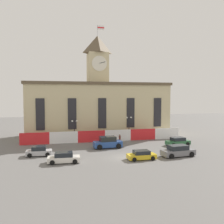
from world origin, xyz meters
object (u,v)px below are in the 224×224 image
(car_blue_van, at_px, (108,143))
(car_silver_hatch, at_px, (39,151))
(car_green_wagon, at_px, (178,142))
(car_yellow_coupe, at_px, (141,155))
(street_lamp_far_left, at_px, (75,126))
(car_white_taxi, at_px, (64,158))
(car_gray_pickup, at_px, (178,151))
(pedestrian, at_px, (120,138))
(street_lamp_far_right, at_px, (129,123))

(car_blue_van, height_order, car_silver_hatch, car_blue_van)
(car_green_wagon, distance_m, car_yellow_coupe, 13.23)
(car_green_wagon, bearing_deg, street_lamp_far_left, -28.77)
(car_green_wagon, bearing_deg, car_white_taxi, 12.51)
(street_lamp_far_left, distance_m, car_silver_hatch, 12.28)
(car_white_taxi, bearing_deg, car_silver_hatch, 128.90)
(car_green_wagon, xyz_separation_m, car_white_taxi, (-21.71, -7.31, -0.02))
(car_white_taxi, distance_m, car_yellow_coupe, 11.34)
(car_gray_pickup, bearing_deg, street_lamp_far_left, 127.65)
(pedestrian, bearing_deg, car_yellow_coupe, -25.14)
(street_lamp_far_left, height_order, car_gray_pickup, street_lamp_far_left)
(car_white_taxi, relative_size, car_yellow_coupe, 1.10)
(street_lamp_far_left, height_order, car_white_taxi, street_lamp_far_left)
(street_lamp_far_right, relative_size, car_white_taxi, 1.08)
(car_silver_hatch, bearing_deg, street_lamp_far_right, -147.99)
(car_green_wagon, distance_m, car_white_taxi, 22.91)
(car_yellow_coupe, bearing_deg, street_lamp_far_left, 117.33)
(car_green_wagon, relative_size, car_yellow_coupe, 1.13)
(car_green_wagon, xyz_separation_m, car_silver_hatch, (-25.28, -2.24, -0.03))
(street_lamp_far_left, bearing_deg, car_yellow_coupe, -62.42)
(car_green_wagon, bearing_deg, car_yellow_coupe, 32.02)
(car_gray_pickup, bearing_deg, car_white_taxi, 173.18)
(car_green_wagon, xyz_separation_m, pedestrian, (-10.12, 4.84, 0.23))
(car_gray_pickup, relative_size, pedestrian, 3.14)
(street_lamp_far_right, height_order, car_silver_hatch, street_lamp_far_right)
(car_blue_van, xyz_separation_m, car_white_taxi, (-8.21, -8.17, -0.27))
(street_lamp_far_left, bearing_deg, pedestrian, -19.15)
(car_green_wagon, height_order, car_white_taxi, car_green_wagon)
(car_silver_hatch, bearing_deg, car_white_taxi, 127.85)
(street_lamp_far_left, xyz_separation_m, street_lamp_far_right, (11.52, 0.00, 0.31))
(car_blue_van, bearing_deg, street_lamp_far_right, -134.28)
(street_lamp_far_right, relative_size, car_blue_van, 0.96)
(car_silver_hatch, xyz_separation_m, pedestrian, (15.15, 7.08, 0.26))
(car_blue_van, xyz_separation_m, pedestrian, (3.38, 3.98, -0.01))
(street_lamp_far_left, distance_m, street_lamp_far_right, 11.53)
(car_yellow_coupe, relative_size, pedestrian, 2.42)
(car_blue_van, bearing_deg, street_lamp_far_left, -55.40)
(street_lamp_far_left, xyz_separation_m, car_white_taxi, (-2.94, -15.16, -2.63))
(street_lamp_far_left, distance_m, car_green_wagon, 20.52)
(street_lamp_far_right, relative_size, car_green_wagon, 1.05)
(street_lamp_far_right, bearing_deg, car_blue_van, -131.82)
(street_lamp_far_right, xyz_separation_m, car_silver_hatch, (-18.02, -10.08, -2.94))
(street_lamp_far_left, bearing_deg, car_green_wagon, -22.68)
(street_lamp_far_left, relative_size, car_green_wagon, 0.95)
(car_white_taxi, bearing_deg, car_green_wagon, 22.44)
(street_lamp_far_right, distance_m, car_green_wagon, 11.07)
(car_green_wagon, xyz_separation_m, car_yellow_coupe, (-10.41, -8.17, -0.09))
(car_silver_hatch, distance_m, pedestrian, 16.73)
(car_blue_van, height_order, car_yellow_coupe, car_blue_van)
(car_green_wagon, relative_size, pedestrian, 2.74)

